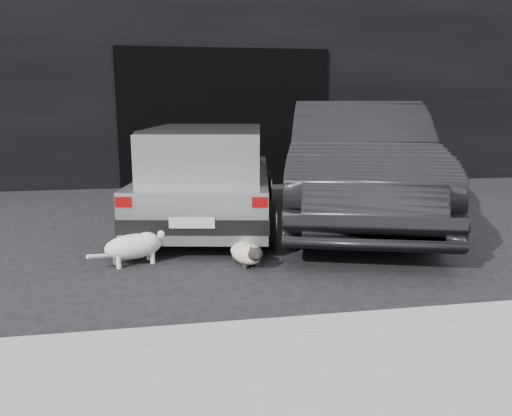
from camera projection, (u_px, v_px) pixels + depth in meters
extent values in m
plane|color=black|center=(178.00, 243.00, 5.80)|extent=(80.00, 80.00, 0.00)
cube|color=black|center=(214.00, 62.00, 11.23)|extent=(34.00, 4.00, 5.00)
cube|color=black|center=(225.00, 119.00, 9.54)|extent=(4.00, 0.10, 2.60)
cube|color=gray|center=(331.00, 329.00, 3.44)|extent=(18.00, 0.25, 0.12)
cube|color=#A8AAAC|center=(209.00, 191.00, 6.72)|extent=(2.15, 3.69, 0.55)
cube|color=#A8AAAC|center=(207.00, 151.00, 6.43)|extent=(1.76, 2.52, 0.55)
cube|color=black|center=(207.00, 151.00, 6.43)|extent=(1.75, 2.43, 0.44)
cube|color=black|center=(193.00, 226.00, 5.10)|extent=(1.57, 0.42, 0.16)
cube|color=black|center=(219.00, 178.00, 8.37)|extent=(1.57, 0.42, 0.16)
cube|color=silver|center=(192.00, 223.00, 5.01)|extent=(0.46, 0.10, 0.11)
cube|color=#8C0707|center=(123.00, 202.00, 4.98)|extent=(0.16, 0.05, 0.11)
cube|color=#8C0707|center=(260.00, 202.00, 4.97)|extent=(0.16, 0.05, 0.11)
cube|color=black|center=(207.00, 128.00, 6.37)|extent=(1.71, 2.29, 0.03)
cylinder|color=black|center=(130.00, 225.00, 5.54)|extent=(0.29, 0.56, 0.53)
cylinder|color=slate|center=(121.00, 225.00, 5.54)|extent=(0.07, 0.29, 0.29)
cylinder|color=black|center=(266.00, 225.00, 5.53)|extent=(0.29, 0.56, 0.53)
cylinder|color=slate|center=(276.00, 225.00, 5.53)|extent=(0.07, 0.29, 0.29)
cylinder|color=black|center=(170.00, 188.00, 7.93)|extent=(0.29, 0.56, 0.53)
cylinder|color=slate|center=(163.00, 188.00, 7.94)|extent=(0.07, 0.29, 0.29)
cylinder|color=black|center=(265.00, 188.00, 7.92)|extent=(0.29, 0.56, 0.53)
cylinder|color=slate|center=(271.00, 188.00, 7.92)|extent=(0.07, 0.29, 0.29)
imported|color=black|center=(357.00, 161.00, 6.87)|extent=(3.06, 5.20, 1.62)
ellipsoid|color=beige|center=(245.00, 253.00, 5.03)|extent=(0.37, 0.57, 0.20)
ellipsoid|color=beige|center=(250.00, 254.00, 4.90)|extent=(0.27, 0.27, 0.19)
ellipsoid|color=black|center=(256.00, 254.00, 4.77)|extent=(0.17, 0.16, 0.13)
sphere|color=black|center=(258.00, 257.00, 4.72)|extent=(0.06, 0.06, 0.06)
cone|color=black|center=(259.00, 247.00, 4.79)|extent=(0.06, 0.07, 0.07)
cone|color=black|center=(251.00, 248.00, 4.76)|extent=(0.06, 0.07, 0.07)
cylinder|color=black|center=(257.00, 264.00, 4.93)|extent=(0.04, 0.04, 0.07)
cylinder|color=black|center=(245.00, 266.00, 4.88)|extent=(0.04, 0.04, 0.07)
cylinder|color=black|center=(246.00, 255.00, 5.21)|extent=(0.04, 0.04, 0.07)
cylinder|color=black|center=(234.00, 257.00, 5.16)|extent=(0.04, 0.04, 0.07)
cylinder|color=black|center=(236.00, 248.00, 5.29)|extent=(0.19, 0.26, 0.09)
ellipsoid|color=white|center=(134.00, 246.00, 5.00)|extent=(0.63, 0.45, 0.25)
ellipsoid|color=white|center=(147.00, 242.00, 5.06)|extent=(0.31, 0.31, 0.21)
ellipsoid|color=white|center=(162.00, 232.00, 5.11)|extent=(0.19, 0.20, 0.15)
sphere|color=white|center=(168.00, 232.00, 5.14)|extent=(0.07, 0.07, 0.07)
cone|color=white|center=(158.00, 225.00, 5.12)|extent=(0.08, 0.07, 0.08)
cone|color=white|center=(161.00, 227.00, 5.05)|extent=(0.08, 0.07, 0.08)
cylinder|color=white|center=(149.00, 253.00, 5.16)|extent=(0.05, 0.05, 0.14)
cylinder|color=white|center=(153.00, 256.00, 5.04)|extent=(0.05, 0.05, 0.14)
cylinder|color=white|center=(115.00, 257.00, 5.01)|extent=(0.05, 0.05, 0.14)
cylinder|color=white|center=(119.00, 261.00, 4.88)|extent=(0.05, 0.05, 0.14)
cylinder|color=white|center=(102.00, 256.00, 4.87)|extent=(0.27, 0.23, 0.10)
ellipsoid|color=gray|center=(124.00, 246.00, 4.92)|extent=(0.25, 0.21, 0.10)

